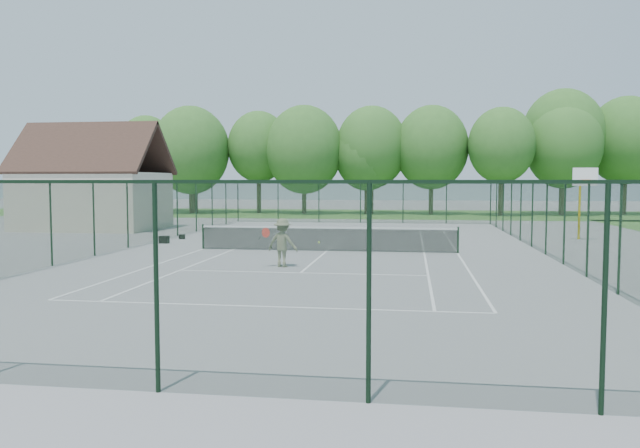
{
  "coord_description": "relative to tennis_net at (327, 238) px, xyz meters",
  "views": [
    {
      "loc": [
        3.55,
        -26.28,
        3.02
      ],
      "look_at": [
        0.0,
        -2.0,
        1.3
      ],
      "focal_mm": 35.0,
      "sensor_mm": 36.0,
      "label": 1
    }
  ],
  "objects": [
    {
      "name": "fence_enclosure",
      "position": [
        0.0,
        0.0,
        0.98
      ],
      "size": [
        18.05,
        36.05,
        3.02
      ],
      "color": "#1A351F",
      "rests_on": "ground"
    },
    {
      "name": "sports_bag_b",
      "position": [
        -8.12,
        4.33,
        -0.45
      ],
      "size": [
        0.34,
        0.24,
        0.24
      ],
      "primitive_type": "cube",
      "rotation": [
        0.0,
        0.0,
        0.19
      ],
      "color": "black",
      "rests_on": "ground"
    },
    {
      "name": "tennis_player",
      "position": [
        -0.87,
        -5.07,
        0.27
      ],
      "size": [
        2.14,
        0.89,
        1.7
      ],
      "color": "#63674C",
      "rests_on": "ground"
    },
    {
      "name": "ground",
      "position": [
        0.0,
        0.0,
        -0.58
      ],
      "size": [
        140.0,
        140.0,
        0.0
      ],
      "primitive_type": "plane",
      "color": "gray",
      "rests_on": "ground"
    },
    {
      "name": "sports_bag_a",
      "position": [
        -8.17,
        2.12,
        -0.4
      ],
      "size": [
        0.46,
        0.28,
        0.36
      ],
      "primitive_type": "cube",
      "rotation": [
        0.0,
        0.0,
        -0.03
      ],
      "color": "black",
      "rests_on": "ground"
    },
    {
      "name": "utility_building",
      "position": [
        -16.0,
        10.0,
        2.54
      ],
      "size": [
        8.6,
        6.27,
        6.63
      ],
      "color": "beige",
      "rests_on": "ground"
    },
    {
      "name": "tree_line_far",
      "position": [
        0.0,
        30.0,
        5.42
      ],
      "size": [
        39.4,
        6.4,
        9.7
      ],
      "color": "#3D301E",
      "rests_on": "ground"
    },
    {
      "name": "court_lines",
      "position": [
        0.0,
        0.0,
        -0.57
      ],
      "size": [
        11.05,
        23.85,
        0.01
      ],
      "color": "white",
      "rests_on": "ground"
    },
    {
      "name": "grass_far",
      "position": [
        0.0,
        30.0,
        -0.57
      ],
      "size": [
        80.0,
        16.0,
        0.01
      ],
      "primitive_type": "cube",
      "color": "#447D2D",
      "rests_on": "ground"
    },
    {
      "name": "tennis_net",
      "position": [
        0.0,
        0.0,
        0.0
      ],
      "size": [
        11.08,
        0.08,
        1.1
      ],
      "color": "black",
      "rests_on": "ground"
    },
    {
      "name": "basketball_goal",
      "position": [
        12.11,
        6.72,
        1.99
      ],
      "size": [
        1.2,
        1.43,
        3.65
      ],
      "color": "#D5AE01",
      "rests_on": "ground"
    }
  ]
}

